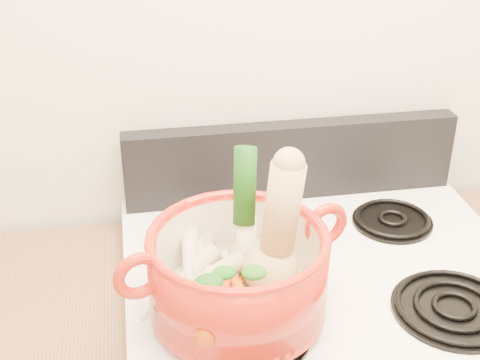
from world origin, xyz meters
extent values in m
cube|color=white|center=(0.00, 1.75, 1.30)|extent=(3.50, 0.02, 2.60)
cube|color=white|center=(0.00, 1.40, 0.93)|extent=(0.78, 0.67, 0.03)
cube|color=black|center=(0.00, 1.70, 1.04)|extent=(0.76, 0.05, 0.18)
cylinder|color=black|center=(-0.19, 1.24, 0.96)|extent=(0.22, 0.22, 0.02)
cylinder|color=black|center=(0.19, 1.24, 0.96)|extent=(0.22, 0.22, 0.02)
cylinder|color=black|center=(-0.19, 1.54, 0.96)|extent=(0.17, 0.17, 0.02)
cylinder|color=black|center=(0.19, 1.54, 0.96)|extent=(0.17, 0.17, 0.02)
cylinder|color=#B71E0F|center=(-0.19, 1.29, 1.04)|extent=(0.38, 0.38, 0.15)
torus|color=#B71E0F|center=(-0.36, 1.24, 1.09)|extent=(0.09, 0.04, 0.09)
torus|color=#B71E0F|center=(-0.03, 1.34, 1.09)|extent=(0.09, 0.04, 0.09)
cylinder|color=white|center=(-0.17, 1.35, 1.13)|extent=(0.06, 0.09, 0.26)
ellipsoid|color=tan|center=(-0.16, 1.39, 1.02)|extent=(0.08, 0.06, 0.04)
cone|color=beige|center=(-0.27, 1.33, 1.02)|extent=(0.12, 0.20, 0.06)
cone|color=beige|center=(-0.29, 1.30, 1.03)|extent=(0.17, 0.16, 0.06)
cone|color=#F0E9C4|center=(-0.24, 1.33, 1.03)|extent=(0.07, 0.19, 0.06)
cone|color=beige|center=(-0.26, 1.29, 1.04)|extent=(0.18, 0.10, 0.05)
cone|color=#F1E0C4|center=(-0.27, 1.37, 1.05)|extent=(0.08, 0.23, 0.06)
cone|color=#C14909|center=(-0.20, 1.26, 1.02)|extent=(0.08, 0.14, 0.04)
cone|color=#DB550A|center=(-0.24, 1.23, 1.03)|extent=(0.10, 0.17, 0.05)
cone|color=#D95D0A|center=(-0.20, 1.27, 1.03)|extent=(0.05, 0.17, 0.05)
camera|label=1|loc=(-0.35, 0.38, 1.73)|focal=50.00mm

